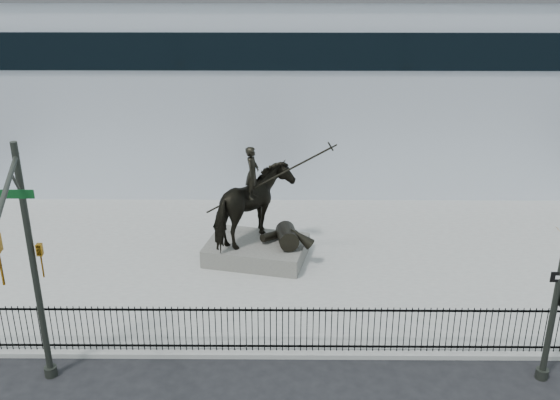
{
  "coord_description": "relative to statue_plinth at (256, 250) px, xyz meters",
  "views": [
    {
      "loc": [
        -0.33,
        -15.12,
        11.84
      ],
      "look_at": [
        -0.49,
        6.0,
        3.06
      ],
      "focal_mm": 42.0,
      "sensor_mm": 36.0,
      "label": 1
    }
  ],
  "objects": [
    {
      "name": "equestrian_statue",
      "position": [
        0.07,
        -0.02,
        1.78
      ],
      "size": [
        4.59,
        3.37,
        3.98
      ],
      "rotation": [
        0.0,
        0.0,
        -0.22
      ],
      "color": "black",
      "rests_on": "statue_plinth"
    },
    {
      "name": "statue_plinth",
      "position": [
        0.0,
        0.0,
        0.0
      ],
      "size": [
        4.12,
        3.25,
        0.69
      ],
      "primitive_type": "cube",
      "rotation": [
        0.0,
        0.0,
        -0.22
      ],
      "color": "#514E4A",
      "rests_on": "plaza"
    },
    {
      "name": "picket_fence",
      "position": [
        1.4,
        -5.92,
        0.41
      ],
      "size": [
        22.1,
        0.1,
        1.5
      ],
      "color": "black",
      "rests_on": "plaza"
    },
    {
      "name": "ground",
      "position": [
        1.4,
        -7.17,
        -0.49
      ],
      "size": [
        120.0,
        120.0,
        0.0
      ],
      "primitive_type": "plane",
      "color": "black",
      "rests_on": "ground"
    },
    {
      "name": "traffic_signal_left",
      "position": [
        -5.35,
        -7.79,
        3.54
      ],
      "size": [
        1.52,
        4.84,
        7.0
      ],
      "color": "#262924",
      "rests_on": "ground"
    },
    {
      "name": "plaza",
      "position": [
        1.4,
        -0.17,
        -0.42
      ],
      "size": [
        30.0,
        12.0,
        0.15
      ],
      "primitive_type": "cube",
      "color": "gray",
      "rests_on": "ground"
    },
    {
      "name": "building",
      "position": [
        1.4,
        12.83,
        4.01
      ],
      "size": [
        44.0,
        14.0,
        9.0
      ],
      "primitive_type": "cube",
      "color": "silver",
      "rests_on": "ground"
    }
  ]
}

